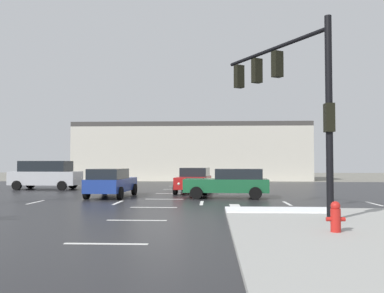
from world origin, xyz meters
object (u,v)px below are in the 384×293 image
at_px(traffic_signal_mast, 290,88).
at_px(fire_hydrant, 336,217).
at_px(suv_silver, 46,174).
at_px(sedan_red, 194,180).
at_px(sedan_green, 229,183).
at_px(sedan_blue, 111,182).

bearing_deg(traffic_signal_mast, fire_hydrant, 156.02).
bearing_deg(suv_silver, sedan_red, -11.31).
bearing_deg(traffic_signal_mast, sedan_green, -17.26).
xyz_separation_m(traffic_signal_mast, sedan_green, (-1.84, 7.87, -3.72)).
relative_size(fire_hydrant, suv_silver, 0.16).
distance_m(fire_hydrant, sedan_red, 16.11).
distance_m(fire_hydrant, sedan_green, 11.85).
height_order(suv_silver, sedan_blue, suv_silver).
distance_m(suv_silver, sedan_green, 14.43).
relative_size(traffic_signal_mast, sedan_red, 1.38).
xyz_separation_m(traffic_signal_mast, suv_silver, (-14.65, 14.51, -3.48)).
bearing_deg(fire_hydrant, sedan_green, 101.03).
height_order(sedan_green, sedan_blue, same).
xyz_separation_m(fire_hydrant, sedan_blue, (-8.79, 11.86, 0.32)).
bearing_deg(sedan_blue, sedan_red, -47.61).
bearing_deg(sedan_blue, fire_hydrant, -140.41).
relative_size(sedan_red, sedan_blue, 1.01).
distance_m(traffic_signal_mast, sedan_red, 12.94).
relative_size(traffic_signal_mast, suv_silver, 1.31).
relative_size(traffic_signal_mast, sedan_blue, 1.40).
bearing_deg(fire_hydrant, suv_silver, 129.53).
height_order(sedan_red, suv_silver, suv_silver).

